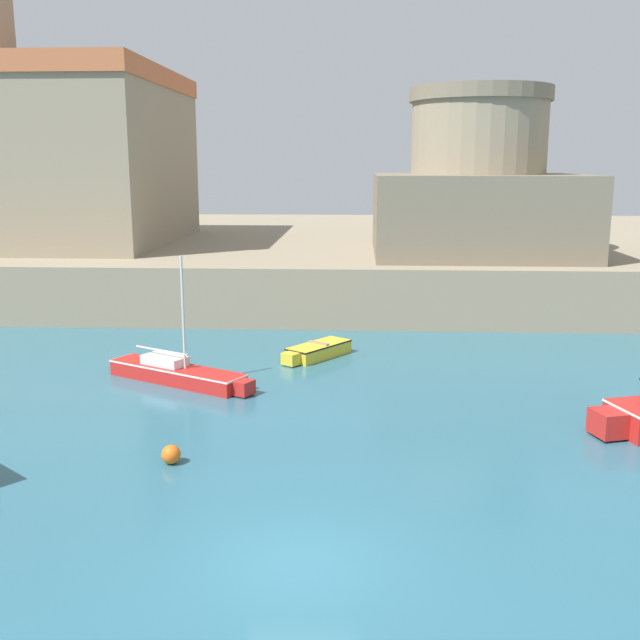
# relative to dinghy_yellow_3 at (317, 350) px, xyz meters

# --- Properties ---
(ground_plane) EXTENTS (200.00, 200.00, 0.00)m
(ground_plane) POSITION_rel_dinghy_yellow_3_xyz_m (0.61, -17.31, -0.32)
(ground_plane) COLOR #2D667A
(quay_seawall) EXTENTS (120.00, 40.00, 3.15)m
(quay_seawall) POSITION_rel_dinghy_yellow_3_xyz_m (0.61, 25.40, 1.25)
(quay_seawall) COLOR gray
(quay_seawall) RESTS_ON ground
(dinghy_yellow_3) EXTENTS (2.98, 3.55, 0.67)m
(dinghy_yellow_3) POSITION_rel_dinghy_yellow_3_xyz_m (0.00, 0.00, 0.00)
(dinghy_yellow_3) COLOR yellow
(dinghy_yellow_3) RESTS_ON ground
(sailboat_red_4) EXTENTS (6.27, 4.04, 4.98)m
(sailboat_red_4) POSITION_rel_dinghy_yellow_3_xyz_m (-5.20, -4.09, 0.08)
(sailboat_red_4) COLOR red
(sailboat_red_4) RESTS_ON ground
(mooring_buoy) EXTENTS (0.55, 0.55, 0.55)m
(mooring_buoy) POSITION_rel_dinghy_yellow_3_xyz_m (-3.46, -12.05, -0.05)
(mooring_buoy) COLOR orange
(mooring_buoy) RESTS_ON ground
(church) EXTENTS (13.74, 17.70, 18.73)m
(church) POSITION_rel_dinghy_yellow_3_xyz_m (-16.29, 17.30, 9.03)
(church) COLOR gray
(church) RESTS_ON quay_seawall
(fortress) EXTENTS (11.85, 11.85, 9.43)m
(fortress) POSITION_rel_dinghy_yellow_3_xyz_m (8.61, 12.92, 6.27)
(fortress) COLOR #796C57
(fortress) RESTS_ON quay_seawall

